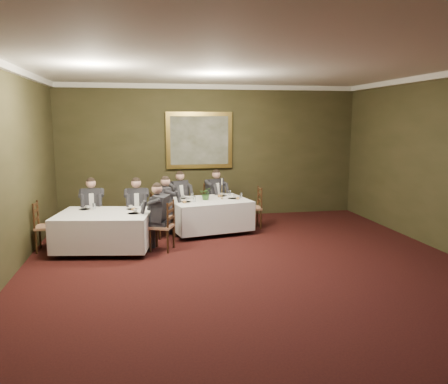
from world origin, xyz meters
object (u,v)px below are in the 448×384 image
object	(u,v)px
chair_main_backleft	(179,214)
chair_sec_backleft	(93,225)
diner_main_endleft	(163,214)
chair_sec_endleft	(47,237)
chair_sec_endright	(163,236)
painting	(199,140)
diner_main_backright	(214,202)
chair_main_endleft	(163,224)
table_main	(209,213)
diner_sec_backleft	(93,215)
diner_main_backleft	(179,205)
chair_main_endright	(252,216)
table_second	(105,228)
chair_sec_backright	(138,225)
diner_sec_endright	(162,225)
chair_main_backright	(214,211)
centerpiece	(206,193)
diner_sec_backright	(137,215)
candlestick	(222,191)

from	to	relation	value
chair_main_backleft	chair_sec_backleft	distance (m)	2.14
diner_main_endleft	chair_sec_endleft	size ratio (longest dim) A/B	1.35
chair_sec_endright	painting	world-z (taller)	painting
chair_sec_endleft	chair_main_backleft	bearing A→B (deg)	120.18
diner_main_backright	chair_sec_endright	size ratio (longest dim) A/B	1.35
chair_main_endleft	chair_sec_backleft	xyz separation A→B (m)	(-1.51, 0.15, 0.00)
table_main	diner_sec_backleft	size ratio (longest dim) A/B	1.48
diner_main_backleft	chair_main_endright	size ratio (longest dim) A/B	1.35
diner_sec_backleft	diner_main_backright	bearing A→B (deg)	-162.80
table_second	chair_main_endright	xyz separation A→B (m)	(3.37, 1.30, -0.17)
diner_main_endleft	diner_sec_backleft	distance (m)	1.53
chair_main_endleft	chair_main_endright	bearing A→B (deg)	77.38
chair_main_backleft	chair_sec_endright	world-z (taller)	same
diner_main_backright	chair_main_backleft	bearing A→B (deg)	-15.49
chair_main_endright	painting	size ratio (longest dim) A/B	0.57
chair_sec_endright	table_main	bearing A→B (deg)	-20.55
diner_main_backleft	chair_sec_backright	size ratio (longest dim) A/B	1.35
diner_sec_backleft	diner_main_endleft	bearing A→B (deg)	171.95
chair_sec_endright	diner_sec_endright	bearing A→B (deg)	90.00
chair_main_endleft	chair_sec_endleft	xyz separation A→B (m)	(-2.32, -0.66, 0.00)
table_second	chair_main_backright	bearing A→B (deg)	38.87
diner_sec_endright	chair_main_endright	bearing A→B (deg)	-35.04
chair_main_backright	chair_sec_endleft	bearing A→B (deg)	0.40
chair_sec_endright	centerpiece	world-z (taller)	centerpiece
diner_sec_backright	table_main	bearing A→B (deg)	-171.74
chair_main_backleft	diner_sec_backright	size ratio (longest dim) A/B	0.74
chair_main_backright	diner_sec_backright	size ratio (longest dim) A/B	0.74
diner_sec_endright	chair_main_backright	bearing A→B (deg)	-11.03
chair_sec_endleft	diner_sec_backleft	bearing A→B (deg)	133.81
chair_sec_endright	diner_main_backleft	bearing A→B (deg)	7.81
table_main	diner_sec_endright	bearing A→B (deg)	-132.36
chair_main_endright	diner_sec_endright	bearing A→B (deg)	125.80
diner_sec_backright	diner_sec_endright	world-z (taller)	same
chair_main_backright	chair_main_endright	distance (m)	1.11
diner_main_endleft	chair_main_backright	bearing A→B (deg)	107.28
chair_main_endright	diner_sec_backleft	size ratio (longest dim) A/B	0.74
chair_sec_endright	candlestick	size ratio (longest dim) A/B	2.00
diner_main_endleft	chair_sec_backright	size ratio (longest dim) A/B	1.35
centerpiece	candlestick	bearing A→B (deg)	7.08
chair_main_endleft	chair_sec_endright	xyz separation A→B (m)	(-0.05, -1.04, 0.00)
table_second	centerpiece	world-z (taller)	centerpiece
table_second	diner_sec_backleft	world-z (taller)	diner_sec_backleft
chair_sec_backleft	chair_main_endright	bearing A→B (deg)	-178.30
diner_main_backleft	candlestick	distance (m)	1.28
diner_sec_endright	diner_main_backleft	bearing A→B (deg)	7.49
diner_sec_backright	chair_sec_endright	bearing A→B (deg)	115.90
diner_main_backleft	diner_main_endleft	world-z (taller)	same
chair_main_endleft	diner_sec_backleft	bearing A→B (deg)	-119.67
diner_main_backright	table_second	bearing A→B (deg)	12.17
chair_sec_endleft	diner_main_backright	bearing A→B (deg)	115.62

